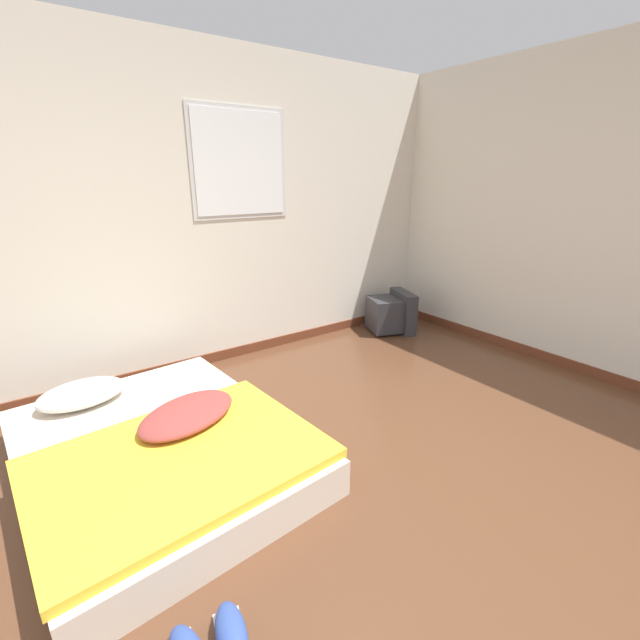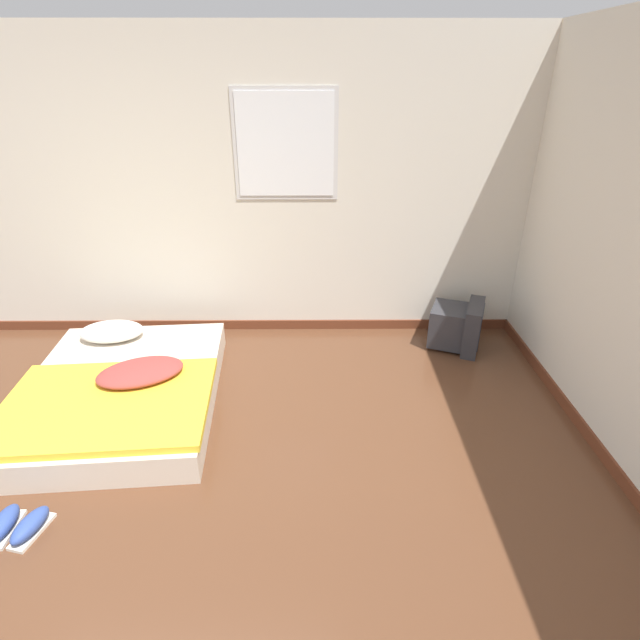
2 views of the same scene
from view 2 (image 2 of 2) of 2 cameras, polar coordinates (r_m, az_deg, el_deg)
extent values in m
plane|color=brown|center=(2.99, -24.70, -25.36)|extent=(20.00, 20.00, 0.00)
cube|color=silver|center=(4.59, -14.92, 13.82)|extent=(8.32, 0.06, 2.60)
cube|color=brown|center=(4.96, -13.36, -0.53)|extent=(8.32, 0.02, 0.09)
cube|color=silver|center=(4.35, -3.97, 19.31)|extent=(0.87, 0.01, 0.89)
cube|color=white|center=(4.35, -3.97, 19.30)|extent=(0.80, 0.01, 0.82)
cube|color=beige|center=(4.03, -21.61, -7.64)|extent=(1.48, 1.86, 0.21)
ellipsoid|color=white|center=(4.56, -22.71, -1.20)|extent=(0.54, 0.38, 0.14)
cube|color=yellow|center=(3.70, -23.24, -8.81)|extent=(1.45, 1.12, 0.05)
ellipsoid|color=#993D38|center=(3.85, -19.84, -5.61)|extent=(0.71, 0.58, 0.11)
cube|color=#333338|center=(4.63, 14.43, -0.55)|extent=(0.41, 0.45, 0.34)
cube|color=#333338|center=(4.62, 17.08, -0.78)|extent=(0.28, 0.46, 0.43)
cube|color=#283342|center=(4.61, 17.93, -0.79)|extent=(0.14, 0.34, 0.31)
cube|color=silver|center=(3.40, -32.25, -19.60)|extent=(0.10, 0.26, 0.02)
ellipsoid|color=#334C99|center=(3.37, -32.45, -19.02)|extent=(0.11, 0.26, 0.09)
cube|color=silver|center=(3.32, -30.02, -20.19)|extent=(0.16, 0.28, 0.02)
ellipsoid|color=#334C99|center=(3.29, -30.22, -19.59)|extent=(0.17, 0.28, 0.09)
camera|label=1|loc=(2.20, -61.71, -5.03)|focal=24.00mm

